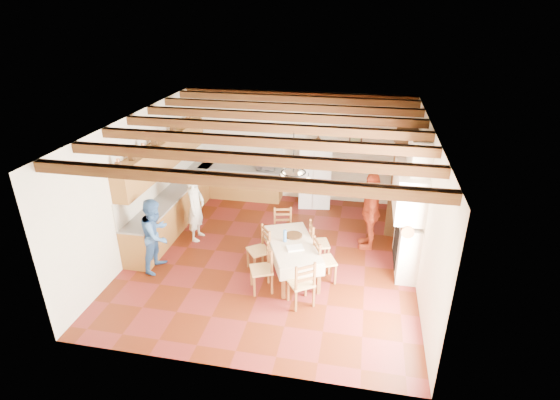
# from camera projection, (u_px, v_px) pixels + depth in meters

# --- Properties ---
(floor) EXTENTS (6.00, 6.50, 0.02)m
(floor) POSITION_uv_depth(u_px,v_px,m) (273.00, 257.00, 9.62)
(floor) COLOR #501B0A
(floor) RESTS_ON ground
(ceiling) EXTENTS (6.00, 6.50, 0.02)m
(ceiling) POSITION_uv_depth(u_px,v_px,m) (272.00, 123.00, 8.35)
(ceiling) COLOR white
(ceiling) RESTS_ON ground
(wall_back) EXTENTS (6.00, 0.02, 3.00)m
(wall_back) POSITION_uv_depth(u_px,v_px,m) (297.00, 147.00, 11.89)
(wall_back) COLOR #F0E7CD
(wall_back) RESTS_ON ground
(wall_front) EXTENTS (6.00, 0.02, 3.00)m
(wall_front) POSITION_uv_depth(u_px,v_px,m) (224.00, 289.00, 6.09)
(wall_front) COLOR #F0E7CD
(wall_front) RESTS_ON ground
(wall_left) EXTENTS (0.02, 6.50, 3.00)m
(wall_left) POSITION_uv_depth(u_px,v_px,m) (138.00, 184.00, 9.52)
(wall_left) COLOR #F0E7CD
(wall_left) RESTS_ON ground
(wall_right) EXTENTS (0.02, 6.50, 3.00)m
(wall_right) POSITION_uv_depth(u_px,v_px,m) (424.00, 207.00, 8.46)
(wall_right) COLOR #F0E7CD
(wall_right) RESTS_ON ground
(ceiling_beams) EXTENTS (6.00, 6.30, 0.16)m
(ceiling_beams) POSITION_uv_depth(u_px,v_px,m) (272.00, 128.00, 8.39)
(ceiling_beams) COLOR #36170F
(ceiling_beams) RESTS_ON ground
(lower_cabinets_left) EXTENTS (0.60, 4.30, 0.86)m
(lower_cabinets_left) POSITION_uv_depth(u_px,v_px,m) (176.00, 208.00, 10.85)
(lower_cabinets_left) COLOR brown
(lower_cabinets_left) RESTS_ON ground
(lower_cabinets_back) EXTENTS (2.30, 0.60, 0.86)m
(lower_cabinets_back) POSITION_uv_depth(u_px,v_px,m) (241.00, 183.00, 12.34)
(lower_cabinets_back) COLOR brown
(lower_cabinets_back) RESTS_ON ground
(countertop_left) EXTENTS (0.62, 4.30, 0.04)m
(countertop_left) POSITION_uv_depth(u_px,v_px,m) (174.00, 192.00, 10.66)
(countertop_left) COLOR slate
(countertop_left) RESTS_ON lower_cabinets_left
(countertop_back) EXTENTS (2.34, 0.62, 0.04)m
(countertop_back) POSITION_uv_depth(u_px,v_px,m) (240.00, 168.00, 12.15)
(countertop_back) COLOR slate
(countertop_back) RESTS_ON lower_cabinets_back
(backsplash_left) EXTENTS (0.03, 4.30, 0.60)m
(backsplash_left) POSITION_uv_depth(u_px,v_px,m) (161.00, 179.00, 10.57)
(backsplash_left) COLOR beige
(backsplash_left) RESTS_ON ground
(backsplash_back) EXTENTS (2.30, 0.03, 0.60)m
(backsplash_back) POSITION_uv_depth(u_px,v_px,m) (243.00, 154.00, 12.26)
(backsplash_back) COLOR beige
(backsplash_back) RESTS_ON ground
(upper_cabinets) EXTENTS (0.35, 4.20, 0.70)m
(upper_cabinets) POSITION_uv_depth(u_px,v_px,m) (164.00, 154.00, 10.27)
(upper_cabinets) COLOR brown
(upper_cabinets) RESTS_ON ground
(fireplace) EXTENTS (0.56, 1.60, 2.80)m
(fireplace) POSITION_uv_depth(u_px,v_px,m) (407.00, 206.00, 8.73)
(fireplace) COLOR beige
(fireplace) RESTS_ON ground
(wall_picture) EXTENTS (0.34, 0.03, 0.42)m
(wall_picture) POSITION_uv_depth(u_px,v_px,m) (356.00, 138.00, 11.44)
(wall_picture) COLOR black
(wall_picture) RESTS_ON ground
(refrigerator) EXTENTS (0.91, 0.79, 1.67)m
(refrigerator) POSITION_uv_depth(u_px,v_px,m) (315.00, 176.00, 11.72)
(refrigerator) COLOR white
(refrigerator) RESTS_ON floor
(hutch) EXTENTS (0.70, 1.37, 2.40)m
(hutch) POSITION_uv_depth(u_px,v_px,m) (402.00, 181.00, 10.45)
(hutch) COLOR #35230F
(hutch) RESTS_ON floor
(dining_table) EXTENTS (1.43, 1.87, 0.73)m
(dining_table) POSITION_uv_depth(u_px,v_px,m) (292.00, 247.00, 8.75)
(dining_table) COLOR white
(dining_table) RESTS_ON floor
(chandelier) EXTENTS (0.47, 0.47, 0.03)m
(chandelier) POSITION_uv_depth(u_px,v_px,m) (293.00, 172.00, 8.08)
(chandelier) COLOR black
(chandelier) RESTS_ON ground
(chair_left_near) EXTENTS (0.53, 0.54, 0.96)m
(chair_left_near) POSITION_uv_depth(u_px,v_px,m) (261.00, 269.00, 8.34)
(chair_left_near) COLOR brown
(chair_left_near) RESTS_ON floor
(chair_left_far) EXTENTS (0.57, 0.58, 0.96)m
(chair_left_far) POSITION_uv_depth(u_px,v_px,m) (258.00, 250.00, 8.97)
(chair_left_far) COLOR brown
(chair_left_far) RESTS_ON floor
(chair_right_near) EXTENTS (0.54, 0.55, 0.96)m
(chair_right_near) POSITION_uv_depth(u_px,v_px,m) (325.00, 260.00, 8.62)
(chair_right_near) COLOR brown
(chair_right_near) RESTS_ON floor
(chair_right_far) EXTENTS (0.51, 0.52, 0.96)m
(chair_right_far) POSITION_uv_depth(u_px,v_px,m) (319.00, 243.00, 9.22)
(chair_right_far) COLOR brown
(chair_right_far) RESTS_ON floor
(chair_end_near) EXTENTS (0.57, 0.57, 0.96)m
(chair_end_near) POSITION_uv_depth(u_px,v_px,m) (301.00, 282.00, 7.95)
(chair_end_near) COLOR brown
(chair_end_near) RESTS_ON floor
(chair_end_far) EXTENTS (0.50, 0.49, 0.96)m
(chair_end_far) POSITION_uv_depth(u_px,v_px,m) (283.00, 230.00, 9.74)
(chair_end_far) COLOR brown
(chair_end_far) RESTS_ON floor
(person_man) EXTENTS (0.40, 0.59, 1.61)m
(person_man) POSITION_uv_depth(u_px,v_px,m) (196.00, 207.00, 10.03)
(person_man) COLOR silver
(person_man) RESTS_ON floor
(person_woman_blue) EXTENTS (0.64, 0.80, 1.58)m
(person_woman_blue) POSITION_uv_depth(u_px,v_px,m) (156.00, 235.00, 8.91)
(person_woman_blue) COLOR #355FA0
(person_woman_blue) RESTS_ON floor
(person_woman_red) EXTENTS (0.48, 1.07, 1.80)m
(person_woman_red) POSITION_uv_depth(u_px,v_px,m) (371.00, 211.00, 9.66)
(person_woman_red) COLOR #A13318
(person_woman_red) RESTS_ON floor
(microwave) EXTENTS (0.56, 0.43, 0.27)m
(microwave) POSITION_uv_depth(u_px,v_px,m) (265.00, 164.00, 11.95)
(microwave) COLOR silver
(microwave) RESTS_ON countertop_back
(fridge_vase) EXTENTS (0.36, 0.36, 0.29)m
(fridge_vase) POSITION_uv_depth(u_px,v_px,m) (318.00, 141.00, 11.30)
(fridge_vase) COLOR #35230F
(fridge_vase) RESTS_ON refrigerator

